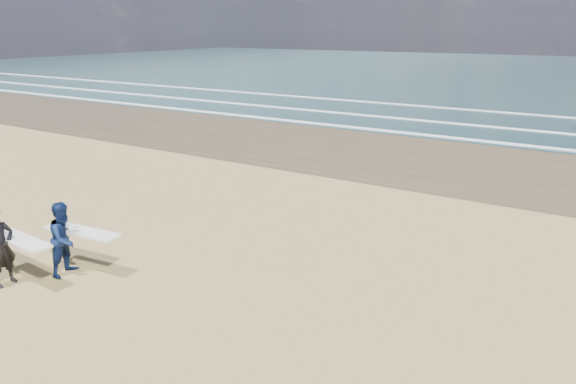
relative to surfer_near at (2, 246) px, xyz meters
The scene contains 2 objects.
surfer_near is the anchor object (origin of this frame).
surfer_far 1.44m from the surfer_near, 56.48° to the left, with size 2.24×1.25×1.93m.
Camera 1 is at (11.59, -6.70, 6.10)m, focal length 32.00 mm.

